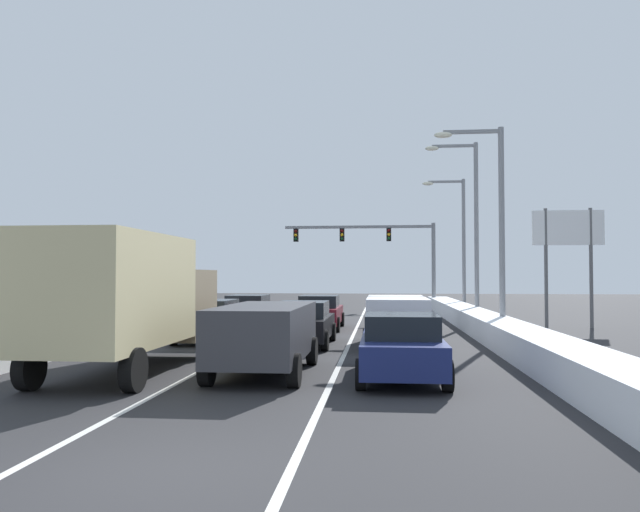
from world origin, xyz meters
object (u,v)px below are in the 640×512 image
(suv_white_right_lane_second, at_px, (397,316))
(sedan_black_center_lane_second, at_px, (303,323))
(traffic_light_gantry, at_px, (380,243))
(roadside_sign_right, at_px, (568,240))
(sedan_gray_right_lane_third, at_px, (399,313))
(street_lamp_right_far, at_px, (458,233))
(suv_charcoal_center_lane_nearest, at_px, (265,332))
(sedan_green_left_lane_second, at_px, (211,320))
(street_lamp_right_mid, at_px, (470,216))
(street_lamp_right_near, at_px, (492,211))
(sedan_maroon_center_lane_third, at_px, (320,312))
(sedan_red_left_lane_third, at_px, (249,311))
(box_truck_left_lane_nearest, at_px, (130,296))
(sedan_navy_right_lane_nearest, at_px, (401,346))

(suv_white_right_lane_second, height_order, sedan_black_center_lane_second, suv_white_right_lane_second)
(traffic_light_gantry, height_order, roadside_sign_right, traffic_light_gantry)
(sedan_gray_right_lane_third, relative_size, street_lamp_right_far, 0.53)
(suv_white_right_lane_second, relative_size, sedan_black_center_lane_second, 1.09)
(suv_charcoal_center_lane_nearest, height_order, sedan_green_left_lane_second, suv_charcoal_center_lane_nearest)
(street_lamp_right_far, bearing_deg, suv_white_right_lane_second, -103.39)
(sedan_gray_right_lane_third, height_order, street_lamp_right_mid, street_lamp_right_mid)
(sedan_green_left_lane_second, relative_size, street_lamp_right_near, 0.55)
(street_lamp_right_mid, height_order, street_lamp_right_far, street_lamp_right_mid)
(sedan_maroon_center_lane_third, height_order, traffic_light_gantry, traffic_light_gantry)
(sedan_gray_right_lane_third, distance_m, suv_charcoal_center_lane_nearest, 12.94)
(roadside_sign_right, bearing_deg, street_lamp_right_far, 110.75)
(sedan_red_left_lane_third, height_order, street_lamp_right_far, street_lamp_right_far)
(sedan_green_left_lane_second, bearing_deg, sedan_black_center_lane_second, -16.51)
(street_lamp_right_near, xyz_separation_m, street_lamp_right_mid, (0.23, 7.47, 0.54))
(box_truck_left_lane_nearest, relative_size, street_lamp_right_near, 0.89)
(suv_white_right_lane_second, relative_size, roadside_sign_right, 0.89)
(sedan_green_left_lane_second, distance_m, street_lamp_right_mid, 15.05)
(sedan_navy_right_lane_nearest, relative_size, street_lamp_right_far, 0.53)
(sedan_maroon_center_lane_third, xyz_separation_m, roadside_sign_right, (11.31, 1.70, 3.25))
(traffic_light_gantry, relative_size, roadside_sign_right, 1.99)
(suv_charcoal_center_lane_nearest, bearing_deg, sedan_red_left_lane_third, 104.07)
(sedan_navy_right_lane_nearest, xyz_separation_m, street_lamp_right_far, (4.37, 24.54, 4.28))
(street_lamp_right_far, xyz_separation_m, roadside_sign_right, (3.74, -9.89, -1.03))
(sedan_green_left_lane_second, bearing_deg, sedan_gray_right_lane_third, 36.72)
(sedan_black_center_lane_second, xyz_separation_m, traffic_light_gantry, (2.63, 23.62, 3.97))
(box_truck_left_lane_nearest, height_order, sedan_green_left_lane_second, box_truck_left_lane_nearest)
(sedan_gray_right_lane_third, xyz_separation_m, street_lamp_right_far, (4.05, 11.78, 4.28))
(sedan_maroon_center_lane_third, bearing_deg, suv_white_right_lane_second, -63.50)
(street_lamp_right_mid, bearing_deg, sedan_maroon_center_lane_third, -150.30)
(street_lamp_right_far, bearing_deg, sedan_red_left_lane_third, -133.79)
(sedan_black_center_lane_second, relative_size, roadside_sign_right, 0.82)
(sedan_navy_right_lane_nearest, height_order, suv_charcoal_center_lane_nearest, suv_charcoal_center_lane_nearest)
(box_truck_left_lane_nearest, relative_size, sedan_red_left_lane_third, 1.60)
(sedan_gray_right_lane_third, distance_m, box_truck_left_lane_nearest, 14.41)
(sedan_navy_right_lane_nearest, height_order, traffic_light_gantry, traffic_light_gantry)
(sedan_gray_right_lane_third, relative_size, suv_charcoal_center_lane_nearest, 0.92)
(suv_white_right_lane_second, distance_m, suv_charcoal_center_lane_nearest, 6.95)
(box_truck_left_lane_nearest, height_order, traffic_light_gantry, traffic_light_gantry)
(sedan_navy_right_lane_nearest, height_order, sedan_red_left_lane_third, same)
(suv_charcoal_center_lane_nearest, bearing_deg, sedan_gray_right_lane_third, 73.89)
(traffic_light_gantry, bearing_deg, sedan_red_left_lane_third, -109.51)
(sedan_maroon_center_lane_third, distance_m, sedan_red_left_lane_third, 3.31)
(suv_charcoal_center_lane_nearest, bearing_deg, box_truck_left_lane_nearest, -177.78)
(sedan_green_left_lane_second, bearing_deg, box_truck_left_lane_nearest, -89.80)
(box_truck_left_lane_nearest, distance_m, sedan_red_left_lane_third, 13.06)
(sedan_navy_right_lane_nearest, xyz_separation_m, sedan_gray_right_lane_third, (0.32, 12.76, 0.00))
(street_lamp_right_near, bearing_deg, sedan_red_left_lane_third, 160.76)
(traffic_light_gantry, bearing_deg, sedan_maroon_center_lane_third, -98.92)
(suv_charcoal_center_lane_nearest, bearing_deg, traffic_light_gantry, 84.69)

